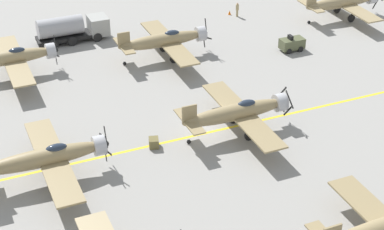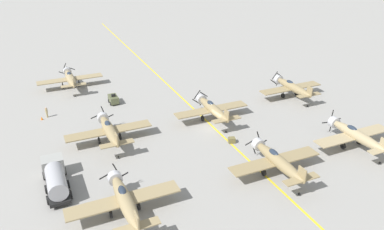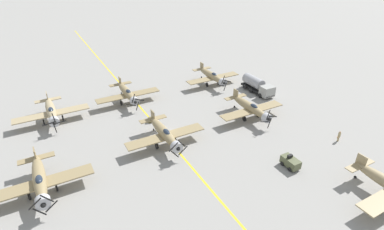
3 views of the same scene
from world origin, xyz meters
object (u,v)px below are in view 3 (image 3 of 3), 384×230
Objects in this scene: airplane_mid_center at (165,133)px; airplane_near_left at (212,76)px; airplane_mid_left at (251,108)px; tow_tractor at (290,162)px; airplane_mid_right at (40,180)px; fuel_tanker at (258,86)px; supply_crate_by_tanker at (151,120)px; traffic_cone at (339,136)px; airplane_near_center at (127,93)px; ground_crew_walking at (339,136)px; airplane_near_right at (51,111)px.

airplane_near_left is at bearing -124.64° from airplane_mid_center.
airplane_mid_left is 4.62× the size of tow_tractor.
airplane_mid_right is 42.78m from fuel_tanker.
traffic_cone is (-23.88, 18.61, -0.12)m from supply_crate_by_tanker.
airplane_mid_center is 12.67× the size of supply_crate_by_tanker.
airplane_near_center is 16.33m from airplane_mid_center.
tow_tractor is at bearing 164.46° from airplane_mid_right.
tow_tractor is (5.67, 28.89, -1.22)m from airplane_near_left.
supply_crate_by_tanker is (17.62, 8.62, -1.62)m from airplane_near_left.
airplane_near_center is at bearing -74.46° from airplane_mid_center.
tow_tractor is at bearing 148.66° from airplane_mid_center.
airplane_near_center is at bearing -17.99° from fuel_tanker.
airplane_near_right is at bearing -35.91° from ground_crew_walking.
airplane_mid_center is 1.50× the size of fuel_tanker.
airplane_near_left reaches higher than supply_crate_by_tanker.
airplane_near_right is 4.62× the size of tow_tractor.
fuel_tanker is (-8.06, -7.92, -0.50)m from airplane_mid_left.
airplane_mid_center is at bearing -168.27° from airplane_mid_right.
airplane_mid_left is (-30.20, 15.09, 0.00)m from airplane_near_right.
airplane_mid_right reaches higher than traffic_cone.
airplane_near_left is (-2.01, -15.68, 0.00)m from airplane_mid_left.
tow_tractor is 2.75× the size of supply_crate_by_tanker.
airplane_near_left reaches higher than airplane_mid_center.
airplane_mid_center is at bearing 130.20° from airplane_near_right.
supply_crate_by_tanker is (23.00, -19.20, -0.55)m from ground_crew_walking.
airplane_mid_left is at bearing -54.38° from traffic_cone.
airplane_near_right is 21.82× the size of traffic_cone.
airplane_mid_left is at bearing -164.58° from airplane_mid_center.
ground_crew_walking is (-5.39, 27.82, -1.06)m from airplane_near_left.
airplane_near_left is (-18.31, -16.04, -0.00)m from airplane_mid_center.
supply_crate_by_tanker is at bearing -39.85° from ground_crew_walking.
airplane_mid_center is (-0.40, 16.32, 0.00)m from airplane_near_center.
traffic_cone is at bearing 90.65° from fuel_tanker.
fuel_tanker is at bearing -130.53° from airplane_mid_left.
fuel_tanker is 8.45× the size of supply_crate_by_tanker.
airplane_mid_left is 13.77m from tow_tractor.
airplane_near_right reaches higher than airplane_mid_right.
airplane_near_right is 18.07m from airplane_mid_right.
airplane_mid_right is 1.50× the size of fuel_tanker.
tow_tractor is (-26.55, 28.31, -1.22)m from airplane_near_right.
airplane_near_center is (-16.69, -18.66, 0.00)m from airplane_mid_right.
airplane_mid_right is at bearing 46.11° from airplane_near_center.
airplane_mid_left is 16.30m from airplane_mid_center.
airplane_near_right reaches higher than ground_crew_walking.
airplane_near_center is 1.00× the size of airplane_near_left.
airplane_near_right is 33.76m from airplane_mid_left.
airplane_near_center reaches higher than airplane_mid_center.
airplane_near_center is 31.98m from tow_tractor.
airplane_near_right reaches higher than traffic_cone.
traffic_cone is at bearing -172.09° from tow_tractor.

